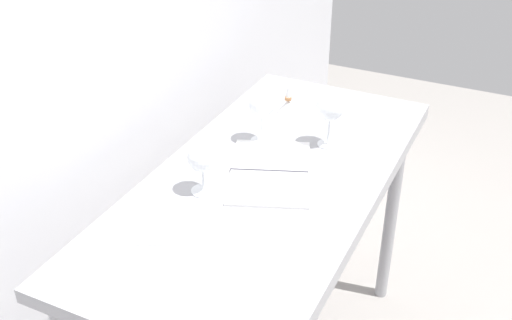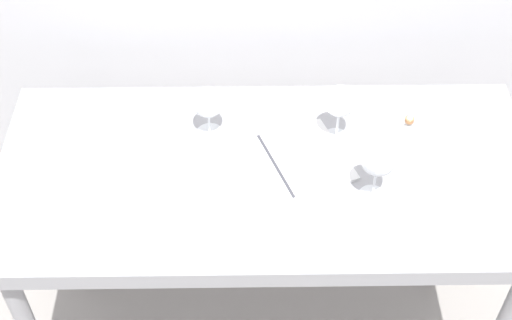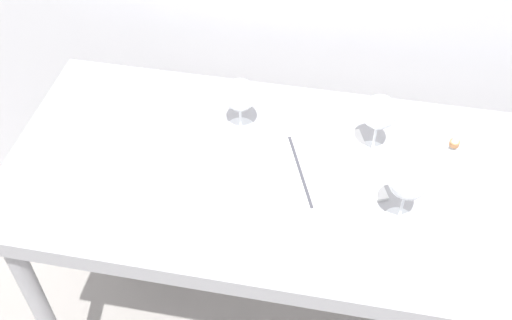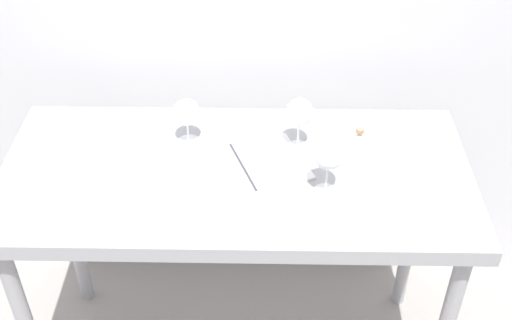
# 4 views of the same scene
# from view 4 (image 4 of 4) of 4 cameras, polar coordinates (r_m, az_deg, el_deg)

# --- Properties ---
(steel_counter) EXTENTS (1.40, 0.65, 0.90)m
(steel_counter) POSITION_cam_4_polar(r_m,az_deg,el_deg) (2.01, -1.75, -3.19)
(steel_counter) COLOR #9D9DA2
(steel_counter) RESTS_ON ground_plane
(wine_glass_near_right) EXTENTS (0.09, 0.09, 0.18)m
(wine_glass_near_right) POSITION_cam_4_polar(r_m,az_deg,el_deg) (1.80, 6.30, 0.37)
(wine_glass_near_right) COLOR white
(wine_glass_near_right) RESTS_ON steel_counter
(wine_glass_far_left) EXTENTS (0.08, 0.08, 0.15)m
(wine_glass_far_left) POSITION_cam_4_polar(r_m,az_deg,el_deg) (2.00, -6.06, 4.00)
(wine_glass_far_left) COLOR white
(wine_glass_far_left) RESTS_ON steel_counter
(wine_glass_far_right) EXTENTS (0.08, 0.08, 0.18)m
(wine_glass_far_right) POSITION_cam_4_polar(r_m,az_deg,el_deg) (1.96, 3.78, 4.04)
(wine_glass_far_right) COLOR white
(wine_glass_far_right) RESTS_ON steel_counter
(open_notebook) EXTENTS (0.43, 0.35, 0.01)m
(open_notebook) POSITION_cam_4_polar(r_m,az_deg,el_deg) (1.94, -1.16, -0.72)
(open_notebook) COLOR white
(open_notebook) RESTS_ON steel_counter
(tasting_sheet_upper) EXTENTS (0.26, 0.26, 0.00)m
(tasting_sheet_upper) POSITION_cam_4_polar(r_m,az_deg,el_deg) (2.13, -10.94, 2.36)
(tasting_sheet_upper) COLOR white
(tasting_sheet_upper) RESTS_ON steel_counter
(decanter_funnel) EXTENTS (0.11, 0.11, 0.13)m
(decanter_funnel) POSITION_cam_4_polar(r_m,az_deg,el_deg) (2.01, 8.92, 1.60)
(decanter_funnel) COLOR silver
(decanter_funnel) RESTS_ON steel_counter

